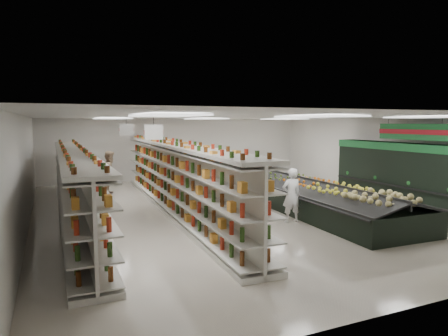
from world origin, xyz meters
name	(u,v)px	position (x,y,z in m)	size (l,w,h in m)	color
floor	(247,207)	(0.00, 0.00, 0.00)	(16.00, 16.00, 0.00)	beige
ceiling	(247,117)	(0.00, 0.00, 3.20)	(14.00, 16.00, 0.02)	white
wall_back	(179,149)	(0.00, 8.00, 1.60)	(14.00, 0.02, 3.20)	white
wall_left	(25,173)	(-7.00, 0.00, 1.60)	(0.02, 16.00, 3.20)	white
wall_right	(395,156)	(7.00, 0.00, 1.60)	(0.02, 16.00, 3.20)	white
produce_wall_case	(416,169)	(6.53, -1.50, 1.24)	(0.93, 8.00, 2.20)	black
aisle_sign_near	(154,132)	(-3.80, -2.00, 2.75)	(0.52, 0.06, 0.75)	white
aisle_sign_far	(126,130)	(-3.80, 2.00, 2.75)	(0.52, 0.06, 0.75)	white
hortifruti_banner	(413,132)	(6.25, -1.50, 2.65)	(0.12, 3.20, 0.95)	#1D7034
gondola_left	(75,189)	(-5.68, 0.39, 0.98)	(1.02, 12.39, 2.15)	silver
gondola_center	(175,180)	(-2.48, 0.49, 1.05)	(1.50, 13.27, 2.29)	silver
produce_island	(324,199)	(1.86, -1.93, 0.49)	(2.85, 7.30, 1.08)	black
soda_endcap	(194,169)	(0.01, 5.54, 0.79)	(1.38, 1.04, 1.63)	#B41422
shopper_main	(291,195)	(0.27, -2.43, 0.82)	(0.60, 0.39, 1.65)	white
shopper_background	(110,172)	(-4.03, 4.71, 0.91)	(0.89, 0.55, 1.82)	tan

